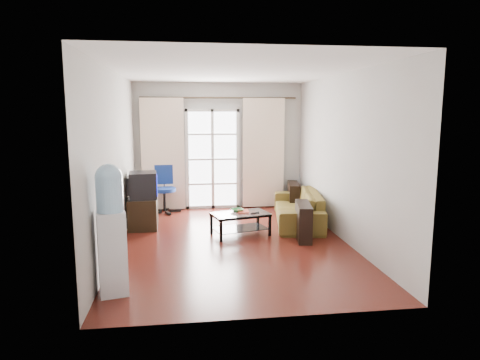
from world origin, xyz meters
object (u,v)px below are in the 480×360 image
crt_tv (142,185)px  task_chair (165,199)px  sofa (298,207)px  coffee_table (240,221)px  tv_stand (143,212)px  water_cooler (111,227)px

crt_tv → task_chair: crt_tv is taller
sofa → coffee_table: 1.37m
tv_stand → task_chair: (0.33, 1.15, 0.01)m
crt_tv → task_chair: (0.33, 1.22, -0.50)m
tv_stand → water_cooler: bearing=-92.7°
tv_stand → water_cooler: (-0.08, -2.92, 0.52)m
tv_stand → crt_tv: bearing=-90.8°
crt_tv → water_cooler: size_ratio=0.37×
coffee_table → crt_tv: size_ratio=1.89×
sofa → coffee_table: sofa is taller
task_chair → crt_tv: bearing=-107.3°
sofa → tv_stand: (-2.88, 0.06, -0.02)m
sofa → water_cooler: 4.14m
coffee_table → water_cooler: 2.86m
crt_tv → water_cooler: water_cooler is taller
sofa → coffee_table: (-1.19, -0.68, -0.05)m
tv_stand → water_cooler: water_cooler is taller
coffee_table → water_cooler: size_ratio=0.69×
tv_stand → task_chair: size_ratio=0.77×
task_chair → water_cooler: 4.12m
tv_stand → water_cooler: 2.97m
sofa → coffee_table: size_ratio=2.06×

